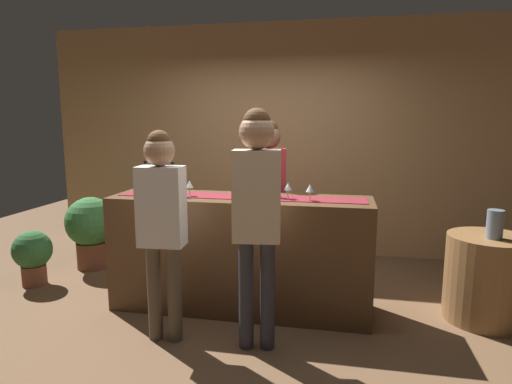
{
  "coord_description": "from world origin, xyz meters",
  "views": [
    {
      "loc": [
        0.88,
        -3.67,
        1.7
      ],
      "look_at": [
        0.14,
        0.0,
        1.08
      ],
      "focal_mm": 30.49,
      "sensor_mm": 36.0,
      "label": 1
    }
  ],
  "objects_px": {
    "wine_glass_near_customer": "(288,187)",
    "wine_bottle_clear": "(273,185)",
    "vase_on_side_table": "(495,224)",
    "wine_bottle_amber": "(173,183)",
    "wine_glass_mid_counter": "(310,189)",
    "potted_plant_small": "(33,254)",
    "customer_sipping": "(257,202)",
    "wine_glass_far_end": "(189,185)",
    "bartender": "(269,186)",
    "round_side_table": "(487,278)",
    "potted_plant_tall": "(91,227)",
    "wine_bottle_green": "(146,181)",
    "customer_browsing": "(162,215)"
  },
  "relations": [
    {
      "from": "wine_bottle_amber",
      "to": "wine_bottle_clear",
      "type": "height_order",
      "value": "same"
    },
    {
      "from": "potted_plant_tall",
      "to": "wine_bottle_clear",
      "type": "bearing_deg",
      "value": -17.41
    },
    {
      "from": "wine_bottle_clear",
      "to": "vase_on_side_table",
      "type": "bearing_deg",
      "value": 2.29
    },
    {
      "from": "bartender",
      "to": "vase_on_side_table",
      "type": "distance_m",
      "value": 2.03
    },
    {
      "from": "wine_glass_near_customer",
      "to": "wine_bottle_clear",
      "type": "bearing_deg",
      "value": 158.17
    },
    {
      "from": "wine_bottle_clear",
      "to": "wine_glass_mid_counter",
      "type": "height_order",
      "value": "wine_bottle_clear"
    },
    {
      "from": "wine_bottle_amber",
      "to": "customer_browsing",
      "type": "bearing_deg",
      "value": -75.97
    },
    {
      "from": "wine_glass_mid_counter",
      "to": "customer_sipping",
      "type": "relative_size",
      "value": 0.08
    },
    {
      "from": "wine_glass_mid_counter",
      "to": "vase_on_side_table",
      "type": "distance_m",
      "value": 1.54
    },
    {
      "from": "customer_browsing",
      "to": "potted_plant_small",
      "type": "relative_size",
      "value": 2.83
    },
    {
      "from": "wine_bottle_green",
      "to": "bartender",
      "type": "bearing_deg",
      "value": 27.46
    },
    {
      "from": "wine_bottle_amber",
      "to": "wine_bottle_green",
      "type": "distance_m",
      "value": 0.3
    },
    {
      "from": "customer_sipping",
      "to": "round_side_table",
      "type": "bearing_deg",
      "value": 17.91
    },
    {
      "from": "wine_glass_far_end",
      "to": "round_side_table",
      "type": "relative_size",
      "value": 0.19
    },
    {
      "from": "customer_sipping",
      "to": "round_side_table",
      "type": "relative_size",
      "value": 2.42
    },
    {
      "from": "wine_glass_far_end",
      "to": "wine_glass_mid_counter",
      "type": "bearing_deg",
      "value": -0.93
    },
    {
      "from": "wine_bottle_clear",
      "to": "wine_glass_near_customer",
      "type": "bearing_deg",
      "value": -21.83
    },
    {
      "from": "wine_glass_mid_counter",
      "to": "bartender",
      "type": "xyz_separation_m",
      "value": [
        -0.46,
        0.65,
        -0.09
      ]
    },
    {
      "from": "customer_sipping",
      "to": "vase_on_side_table",
      "type": "bearing_deg",
      "value": 16.04
    },
    {
      "from": "bartender",
      "to": "potted_plant_small",
      "type": "xyz_separation_m",
      "value": [
        -2.4,
        -0.45,
        -0.72
      ]
    },
    {
      "from": "customer_sipping",
      "to": "wine_glass_far_end",
      "type": "bearing_deg",
      "value": 133.34
    },
    {
      "from": "potted_plant_tall",
      "to": "potted_plant_small",
      "type": "xyz_separation_m",
      "value": [
        -0.3,
        -0.61,
        -0.15
      ]
    },
    {
      "from": "wine_glass_near_customer",
      "to": "wine_glass_far_end",
      "type": "bearing_deg",
      "value": -177.48
    },
    {
      "from": "bartender",
      "to": "customer_browsing",
      "type": "relative_size",
      "value": 1.04
    },
    {
      "from": "wine_bottle_clear",
      "to": "vase_on_side_table",
      "type": "height_order",
      "value": "wine_bottle_clear"
    },
    {
      "from": "customer_sipping",
      "to": "vase_on_side_table",
      "type": "distance_m",
      "value": 2.01
    },
    {
      "from": "wine_glass_far_end",
      "to": "customer_sipping",
      "type": "relative_size",
      "value": 0.08
    },
    {
      "from": "wine_bottle_clear",
      "to": "potted_plant_small",
      "type": "bearing_deg",
      "value": 178.04
    },
    {
      "from": "vase_on_side_table",
      "to": "potted_plant_small",
      "type": "bearing_deg",
      "value": 179.82
    },
    {
      "from": "round_side_table",
      "to": "potted_plant_small",
      "type": "bearing_deg",
      "value": -179.25
    },
    {
      "from": "potted_plant_tall",
      "to": "round_side_table",
      "type": "bearing_deg",
      "value": -7.78
    },
    {
      "from": "round_side_table",
      "to": "wine_glass_far_end",
      "type": "bearing_deg",
      "value": -174.66
    },
    {
      "from": "wine_bottle_clear",
      "to": "customer_browsing",
      "type": "relative_size",
      "value": 0.19
    },
    {
      "from": "round_side_table",
      "to": "potted_plant_small",
      "type": "relative_size",
      "value": 1.28
    },
    {
      "from": "customer_sipping",
      "to": "vase_on_side_table",
      "type": "height_order",
      "value": "customer_sipping"
    },
    {
      "from": "wine_glass_near_customer",
      "to": "wine_bottle_amber",
      "type": "bearing_deg",
      "value": -179.02
    },
    {
      "from": "bartender",
      "to": "customer_sipping",
      "type": "distance_m",
      "value": 1.25
    },
    {
      "from": "wine_bottle_green",
      "to": "wine_bottle_clear",
      "type": "height_order",
      "value": "same"
    },
    {
      "from": "wine_bottle_clear",
      "to": "round_side_table",
      "type": "height_order",
      "value": "wine_bottle_clear"
    },
    {
      "from": "wine_glass_far_end",
      "to": "potted_plant_tall",
      "type": "relative_size",
      "value": 0.17
    },
    {
      "from": "wine_glass_near_customer",
      "to": "customer_browsing",
      "type": "distance_m",
      "value": 1.1
    },
    {
      "from": "wine_glass_mid_counter",
      "to": "potted_plant_small",
      "type": "relative_size",
      "value": 0.25
    },
    {
      "from": "bartender",
      "to": "round_side_table",
      "type": "relative_size",
      "value": 2.3
    },
    {
      "from": "wine_glass_near_customer",
      "to": "round_side_table",
      "type": "distance_m",
      "value": 1.87
    },
    {
      "from": "wine_bottle_amber",
      "to": "potted_plant_small",
      "type": "bearing_deg",
      "value": 174.37
    },
    {
      "from": "round_side_table",
      "to": "potted_plant_small",
      "type": "height_order",
      "value": "round_side_table"
    },
    {
      "from": "wine_glass_far_end",
      "to": "vase_on_side_table",
      "type": "distance_m",
      "value": 2.59
    },
    {
      "from": "customer_browsing",
      "to": "potted_plant_tall",
      "type": "distance_m",
      "value": 2.13
    },
    {
      "from": "wine_glass_near_customer",
      "to": "wine_glass_mid_counter",
      "type": "xyz_separation_m",
      "value": [
        0.19,
        -0.06,
        0.0
      ]
    },
    {
      "from": "potted_plant_tall",
      "to": "potted_plant_small",
      "type": "distance_m",
      "value": 0.7
    }
  ]
}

